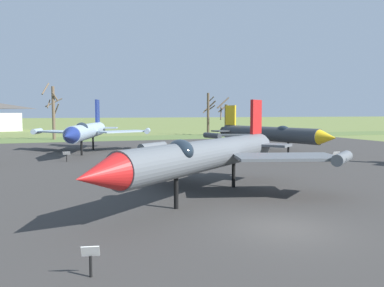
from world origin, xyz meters
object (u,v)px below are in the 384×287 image
Objects in this scene: info_placard_front_left at (91,258)px; info_placard_rear_center at (336,156)px; jet_fighter_front_left at (207,154)px; jet_fighter_rear_right at (87,131)px; jet_fighter_rear_center at (268,134)px; info_placard_rear_right at (67,155)px.

info_placard_front_left is 28.91m from info_placard_rear_center.
jet_fighter_rear_right reaches higher than jet_fighter_front_left.
jet_fighter_front_left is 10.76m from info_placard_front_left.
jet_fighter_rear_right is (-4.45, 25.55, 0.13)m from jet_fighter_front_left.
info_placard_front_left is 33.24m from jet_fighter_rear_center.
info_placard_rear_center is 25.93m from jet_fighter_rear_right.
jet_fighter_front_left is 25.94m from jet_fighter_rear_right.
info_placard_rear_right reaches higher than info_placard_front_left.
jet_fighter_front_left is 0.96× the size of jet_fighter_rear_center.
info_placard_front_left is 0.05× the size of jet_fighter_rear_right.
jet_fighter_front_left is 15.55× the size of info_placard_rear_right.
jet_fighter_rear_right is at bearing 73.21° from info_placard_rear_right.
info_placard_front_left is 26.29m from info_placard_rear_right.
info_placard_rear_right is (-22.76, 8.22, -0.03)m from info_placard_rear_center.
jet_fighter_front_left reaches higher than jet_fighter_rear_center.
info_placard_rear_right is at bearing 160.14° from info_placard_rear_center.
jet_fighter_front_left reaches higher than info_placard_rear_right.
jet_fighter_rear_center reaches higher than info_placard_rear_right.
info_placard_rear_right is (-20.54, 0.06, -1.62)m from jet_fighter_rear_center.
jet_fighter_rear_center reaches higher than info_placard_rear_center.
jet_fighter_rear_center is at bearing 52.35° from jet_fighter_front_left.
jet_fighter_rear_right is 8.16m from info_placard_rear_right.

